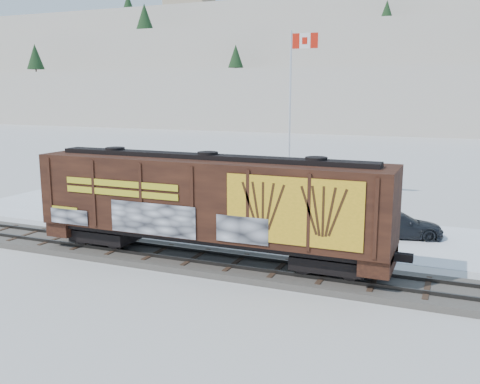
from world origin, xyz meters
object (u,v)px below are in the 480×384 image
at_px(flagpole, 291,141).
at_px(car_silver, 109,201).
at_px(car_white, 257,220).
at_px(car_dark, 398,225).
at_px(hopper_railcar, 208,201).

height_order(flagpole, car_silver, flagpole).
xyz_separation_m(car_white, car_dark, (7.15, 2.37, -0.10)).
bearing_deg(flagpole, car_dark, -39.54).
distance_m(hopper_railcar, car_dark, 11.13).
bearing_deg(flagpole, car_white, -83.60).
bearing_deg(car_dark, car_white, 93.93).
relative_size(flagpole, car_white, 2.52).
xyz_separation_m(car_silver, car_dark, (17.73, 1.22, -0.12)).
distance_m(flagpole, car_white, 9.84).
bearing_deg(car_dark, hopper_railcar, 123.36).
xyz_separation_m(flagpole, car_white, (1.02, -9.12, -3.55)).
distance_m(flagpole, car_dark, 11.21).
xyz_separation_m(hopper_railcar, flagpole, (-0.86, 14.81, 1.38)).
relative_size(car_white, car_dark, 1.01).
bearing_deg(hopper_railcar, flagpole, 93.30).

